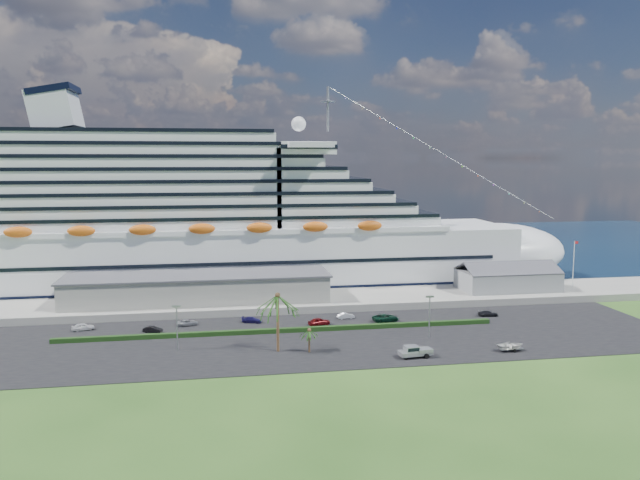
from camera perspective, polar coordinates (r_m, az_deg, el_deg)
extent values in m
plane|color=#254918|center=(112.55, 1.51, -10.54)|extent=(420.00, 420.00, 0.00)
cube|color=black|center=(122.86, 0.51, -8.95)|extent=(140.00, 38.00, 0.12)
cube|color=gray|center=(150.36, -1.43, -5.55)|extent=(240.00, 20.00, 1.80)
cube|color=#0B1A32|center=(238.48, -4.50, -0.93)|extent=(420.00, 160.00, 0.02)
cube|color=silver|center=(171.13, -9.23, -1.63)|extent=(160.00, 30.00, 16.00)
ellipsoid|color=silver|center=(189.19, 15.78, -0.95)|extent=(40.00, 30.00, 16.00)
cube|color=black|center=(172.33, -9.19, -3.86)|extent=(164.00, 30.60, 2.40)
cube|color=silver|center=(169.47, -13.47, 5.52)|extent=(128.00, 26.00, 24.80)
cube|color=silver|center=(170.65, -1.69, 8.35)|extent=(14.00, 38.00, 3.20)
cube|color=silver|center=(173.95, -23.06, 10.91)|extent=(11.58, 14.00, 11.58)
cylinder|color=gray|center=(172.28, 0.72, 11.87)|extent=(0.70, 0.70, 12.00)
ellipsoid|color=#C95812|center=(154.19, -10.75, 1.02)|extent=(90.00, 2.40, 2.60)
ellipsoid|color=#C95812|center=(185.62, -10.57, 2.10)|extent=(90.00, 2.40, 2.60)
cube|color=black|center=(171.01, -9.24, -1.36)|extent=(144.00, 30.40, 0.90)
cube|color=gray|center=(148.15, -11.08, -4.35)|extent=(60.00, 14.00, 6.00)
cube|color=#4C4C54|center=(147.55, -11.11, -3.17)|extent=(61.00, 15.00, 0.40)
cube|color=gray|center=(165.07, 16.77, -3.53)|extent=(24.00, 12.00, 4.80)
cube|color=#4C4C54|center=(161.80, 17.29, -2.47)|extent=(24.00, 6.31, 2.74)
cube|color=#4C4C54|center=(167.09, 16.36, -2.13)|extent=(24.00, 6.31, 2.74)
cylinder|color=silver|center=(173.15, 22.17, -2.05)|extent=(0.16, 0.16, 12.00)
cube|color=red|center=(172.63, 22.40, -0.21)|extent=(1.00, 0.04, 0.70)
cube|color=black|center=(126.40, -3.50, -8.25)|extent=(88.00, 1.10, 0.90)
cylinder|color=gray|center=(117.34, -12.94, -7.88)|extent=(0.24, 0.24, 8.00)
cube|color=gray|center=(116.33, -13.00, -5.93)|extent=(1.60, 0.35, 0.35)
cylinder|color=gray|center=(123.97, 9.97, -6.97)|extent=(0.24, 0.24, 8.00)
cube|color=gray|center=(123.02, 10.01, -5.12)|extent=(1.60, 0.35, 0.35)
cylinder|color=#47301E|center=(113.46, -3.88, -7.64)|extent=(0.54, 0.54, 10.50)
sphere|color=#47301E|center=(112.20, -3.90, -5.05)|extent=(0.98, 0.98, 0.98)
cylinder|color=#47301E|center=(113.54, -0.99, -9.26)|extent=(0.35, 0.35, 4.20)
sphere|color=#47301E|center=(112.95, -0.99, -8.24)|extent=(0.73, 0.73, 0.73)
imported|color=silver|center=(136.45, -20.85, -7.43)|extent=(4.68, 2.92, 1.49)
imported|color=black|center=(130.59, -15.06, -7.90)|extent=(4.02, 2.38, 1.25)
imported|color=#919298|center=(134.13, -12.03, -7.41)|extent=(4.70, 2.88, 1.22)
imported|color=#1C1752|center=(134.31, -6.26, -7.26)|extent=(4.59, 3.04, 1.23)
imported|color=#620D10|center=(131.48, -0.08, -7.46)|extent=(4.97, 3.05, 1.58)
imported|color=silver|center=(136.82, 2.39, -6.95)|extent=(3.79, 1.49, 1.23)
imported|color=black|center=(135.20, 6.03, -7.08)|extent=(6.02, 3.44, 1.58)
imported|color=black|center=(143.64, 15.10, -6.49)|extent=(4.57, 2.28, 1.28)
cylinder|color=black|center=(110.93, 7.86, -10.58)|extent=(0.89, 0.40, 0.86)
cylinder|color=black|center=(112.79, 7.55, -10.27)|extent=(0.89, 0.40, 0.86)
cylinder|color=black|center=(112.08, 9.74, -10.43)|extent=(0.89, 0.40, 0.86)
cylinder|color=black|center=(113.93, 9.39, -10.12)|extent=(0.89, 0.40, 0.86)
cube|color=#A4A7AB|center=(112.35, 8.72, -10.16)|extent=(6.05, 2.83, 0.76)
cube|color=#A4A7AB|center=(112.71, 9.50, -9.89)|extent=(2.82, 2.40, 0.59)
cube|color=#A4A7AB|center=(111.90, 8.36, -9.82)|extent=(2.60, 2.32, 1.03)
cube|color=black|center=(111.87, 8.36, -9.77)|extent=(2.39, 2.35, 0.59)
cube|color=#A4A7AB|center=(111.56, 7.49, -10.15)|extent=(1.21, 2.15, 0.38)
cube|color=gray|center=(119.64, 17.03, -9.45)|extent=(4.52, 1.92, 0.12)
cylinder|color=gray|center=(118.77, 16.14, -9.54)|extent=(2.12, 0.21, 0.08)
cylinder|color=black|center=(119.13, 17.38, -9.64)|extent=(0.63, 0.25, 0.62)
cylinder|color=black|center=(120.60, 17.00, -9.42)|extent=(0.63, 0.25, 0.62)
imported|color=silver|center=(119.48, 17.04, -9.19)|extent=(5.09, 3.79, 1.01)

